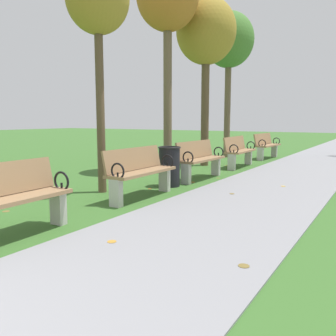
# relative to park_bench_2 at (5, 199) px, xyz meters

# --- Properties ---
(park_bench_2) EXTENTS (0.52, 1.61, 0.90)m
(park_bench_2) POSITION_rel_park_bench_2_xyz_m (0.00, 0.00, 0.00)
(park_bench_2) COLOR #93704C
(park_bench_2) RESTS_ON ground
(park_bench_3) EXTENTS (0.49, 1.61, 0.90)m
(park_bench_3) POSITION_rel_park_bench_2_xyz_m (-0.00, 2.63, 0.00)
(park_bench_3) COLOR #93704C
(park_bench_3) RESTS_ON ground
(park_bench_4) EXTENTS (0.51, 1.61, 0.90)m
(park_bench_4) POSITION_rel_park_bench_2_xyz_m (-0.00, 4.99, 0.00)
(park_bench_4) COLOR #93704C
(park_bench_4) RESTS_ON ground
(park_bench_5) EXTENTS (0.52, 1.61, 0.90)m
(park_bench_5) POSITION_rel_park_bench_2_xyz_m (0.00, 7.52, 0.00)
(park_bench_5) COLOR #93704C
(park_bench_5) RESTS_ON ground
(park_bench_6) EXTENTS (0.54, 1.62, 0.90)m
(park_bench_6) POSITION_rel_park_bench_2_xyz_m (0.00, 10.24, 0.00)
(park_bench_6) COLOR #93704C
(park_bench_6) RESTS_ON ground
(tree_2) EXTENTS (1.16, 1.16, 4.22)m
(tree_2) POSITION_rel_park_bench_2_xyz_m (-0.93, 2.65, 3.01)
(tree_2) COLOR brown
(tree_2) RESTS_ON ground
(tree_3) EXTENTS (1.62, 1.62, 5.44)m
(tree_3) POSITION_rel_park_bench_2_xyz_m (-1.35, 5.71, 3.96)
(tree_3) COLOR brown
(tree_3) RESTS_ON ground
(tree_4) EXTENTS (1.75, 1.75, 4.93)m
(tree_4) POSITION_rel_park_bench_2_xyz_m (-1.04, 7.33, 3.41)
(tree_4) COLOR brown
(tree_4) RESTS_ON ground
(tree_5) EXTENTS (1.79, 1.79, 5.21)m
(tree_5) POSITION_rel_park_bench_2_xyz_m (-1.41, 9.95, 3.68)
(tree_5) COLOR brown
(tree_5) RESTS_ON ground
(trash_bin) EXTENTS (0.48, 0.48, 0.84)m
(trash_bin) POSITION_rel_park_bench_2_xyz_m (-0.15, 3.86, -0.06)
(trash_bin) COLOR black
(trash_bin) RESTS_ON ground
(scattered_leaves) EXTENTS (3.98, 11.93, 0.02)m
(scattered_leaves) POSITION_rel_park_bench_2_xyz_m (1.10, 1.36, -0.47)
(scattered_leaves) COLOR #93511E
(scattered_leaves) RESTS_ON ground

